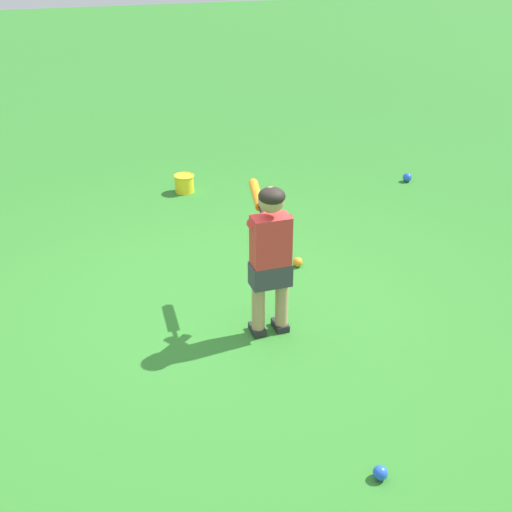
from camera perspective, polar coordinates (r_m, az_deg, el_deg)
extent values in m
plane|color=#2D7528|center=(4.77, -2.96, -5.11)|extent=(40.00, 40.00, 0.00)
cube|color=#232328|center=(4.55, 0.12, -6.45)|extent=(0.09, 0.15, 0.05)
cylinder|color=tan|center=(4.44, 0.20, -4.60)|extent=(0.09, 0.09, 0.34)
cube|color=#232328|center=(4.60, 2.14, -6.08)|extent=(0.09, 0.15, 0.05)
cylinder|color=tan|center=(4.48, 2.27, -4.24)|extent=(0.09, 0.09, 0.34)
cube|color=#383842|center=(4.33, 1.27, -1.61)|extent=(0.27, 0.15, 0.16)
cube|color=red|center=(4.22, 1.31, 1.37)|extent=(0.25, 0.15, 0.34)
sphere|color=tan|center=(4.10, 1.35, 4.95)|extent=(0.17, 0.17, 0.17)
ellipsoid|color=black|center=(4.08, 1.40, 5.29)|extent=(0.17, 0.17, 0.11)
sphere|color=orange|center=(4.30, 0.70, 3.22)|extent=(0.04, 0.04, 0.04)
cylinder|color=black|center=(4.38, 0.51, 3.86)|extent=(0.05, 0.14, 0.05)
cylinder|color=orange|center=(4.58, 0.06, 5.41)|extent=(0.13, 0.35, 0.11)
sphere|color=orange|center=(4.73, -0.24, 6.43)|extent=(0.07, 0.07, 0.07)
cylinder|color=red|center=(4.25, 0.42, 3.13)|extent=(0.26, 0.26, 0.14)
cylinder|color=red|center=(4.27, 1.29, 3.25)|extent=(0.26, 0.27, 0.14)
sphere|color=orange|center=(5.39, 3.68, -0.54)|extent=(0.08, 0.08, 0.08)
sphere|color=blue|center=(3.57, 10.87, -18.20)|extent=(0.08, 0.08, 0.08)
sphere|color=blue|center=(7.38, 13.14, 6.74)|extent=(0.10, 0.10, 0.10)
cylinder|color=yellow|center=(6.93, -6.32, 6.32)|extent=(0.20, 0.20, 0.18)
torus|color=yellow|center=(6.90, -6.36, 7.02)|extent=(0.22, 0.22, 0.02)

